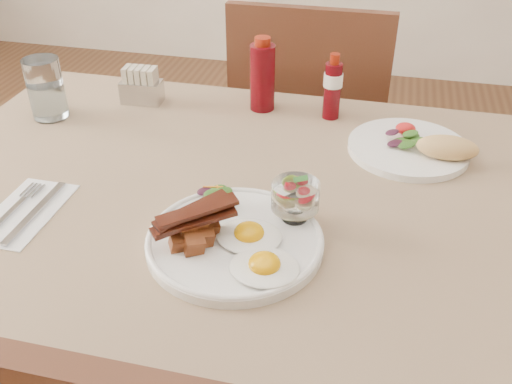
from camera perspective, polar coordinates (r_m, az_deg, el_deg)
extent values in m
cylinder|color=#532D1A|center=(1.72, -16.36, -1.91)|extent=(0.06, 0.06, 0.71)
cube|color=#532D1A|center=(1.04, 0.21, -1.16)|extent=(1.30, 0.85, 0.04)
cube|color=#9F8361|center=(1.02, 0.21, -0.19)|extent=(1.33, 0.88, 0.00)
cylinder|color=#532D1A|center=(1.82, -1.23, -3.38)|extent=(0.04, 0.04, 0.45)
cylinder|color=#532D1A|center=(1.78, 10.13, -4.96)|extent=(0.04, 0.04, 0.45)
cylinder|color=#532D1A|center=(2.10, 1.22, 2.41)|extent=(0.04, 0.04, 0.45)
cylinder|color=#532D1A|center=(2.07, 10.99, 1.16)|extent=(0.04, 0.04, 0.45)
cube|color=#532D1A|center=(1.80, 5.68, 5.29)|extent=(0.42, 0.42, 0.03)
cube|color=#532D1A|center=(1.52, 5.02, 9.56)|extent=(0.42, 0.03, 0.46)
cylinder|color=white|center=(0.90, -2.13, -4.98)|extent=(0.28, 0.28, 0.02)
ellipsoid|color=white|center=(0.83, 0.85, -7.51)|extent=(0.13, 0.12, 0.01)
ellipsoid|color=#FFA805|center=(0.83, 0.85, -7.18)|extent=(0.05, 0.05, 0.03)
ellipsoid|color=white|center=(0.89, -0.70, -4.40)|extent=(0.13, 0.12, 0.01)
ellipsoid|color=#FFA805|center=(0.89, -0.70, -4.07)|extent=(0.05, 0.05, 0.03)
cube|color=maroon|center=(0.89, -6.82, -3.90)|extent=(0.03, 0.03, 0.03)
cube|color=maroon|center=(0.88, -5.32, -4.44)|extent=(0.04, 0.04, 0.03)
cube|color=maroon|center=(0.87, -7.79, -5.03)|extent=(0.03, 0.03, 0.02)
cube|color=maroon|center=(0.90, -4.69, -3.53)|extent=(0.03, 0.03, 0.03)
cube|color=maroon|center=(0.87, -6.24, -5.17)|extent=(0.04, 0.04, 0.03)
cube|color=maroon|center=(0.90, -7.92, -3.80)|extent=(0.03, 0.03, 0.02)
cube|color=maroon|center=(0.88, -5.78, -3.04)|extent=(0.03, 0.03, 0.03)
cube|color=maroon|center=(0.87, -6.81, -3.46)|extent=(0.03, 0.03, 0.02)
cube|color=#4C1C0C|center=(0.87, -6.51, -2.82)|extent=(0.11, 0.10, 0.01)
cube|color=#4C1C0C|center=(0.86, -6.07, -2.81)|extent=(0.12, 0.09, 0.01)
cube|color=#4C1C0C|center=(0.87, -6.40, -1.86)|extent=(0.10, 0.11, 0.01)
cube|color=#4C1C0C|center=(0.86, -5.88, -1.84)|extent=(0.12, 0.10, 0.01)
ellipsoid|color=#285516|center=(0.96, -4.17, -1.26)|extent=(0.04, 0.03, 0.01)
ellipsoid|color=#285516|center=(0.96, -3.06, -1.10)|extent=(0.04, 0.03, 0.01)
ellipsoid|color=#341021|center=(0.97, -4.57, -0.48)|extent=(0.03, 0.03, 0.01)
ellipsoid|color=#285516|center=(0.94, -4.43, -1.50)|extent=(0.04, 0.03, 0.01)
ellipsoid|color=#285516|center=(0.95, -5.00, -0.94)|extent=(0.04, 0.03, 0.01)
ellipsoid|color=#341021|center=(0.94, -3.38, -1.01)|extent=(0.03, 0.03, 0.01)
ellipsoid|color=#285516|center=(0.97, -3.83, 0.20)|extent=(0.04, 0.03, 0.01)
ellipsoid|color=#285516|center=(0.95, -3.21, 0.03)|extent=(0.03, 0.03, 0.01)
ellipsoid|color=#341021|center=(0.96, -5.21, 0.08)|extent=(0.03, 0.02, 0.01)
ellipsoid|color=#285516|center=(0.94, -4.38, -0.19)|extent=(0.04, 0.03, 0.01)
ellipsoid|color=#285516|center=(0.94, -3.47, 0.03)|extent=(0.03, 0.03, 0.01)
cylinder|color=orange|center=(0.95, -3.84, 0.16)|extent=(0.01, 0.03, 0.01)
cylinder|color=orange|center=(0.96, -4.32, 0.52)|extent=(0.03, 0.01, 0.01)
cylinder|color=orange|center=(0.94, -3.85, -0.20)|extent=(0.03, 0.02, 0.01)
cylinder|color=white|center=(0.93, 3.87, -2.36)|extent=(0.04, 0.04, 0.01)
cylinder|color=white|center=(0.93, 3.89, -1.83)|extent=(0.02, 0.02, 0.01)
cylinder|color=white|center=(0.91, 3.96, -0.38)|extent=(0.08, 0.08, 0.04)
cylinder|color=beige|center=(0.92, 3.37, -0.50)|extent=(0.02, 0.02, 0.01)
cylinder|color=beige|center=(0.91, 4.66, -0.94)|extent=(0.02, 0.02, 0.01)
cylinder|color=beige|center=(0.92, 4.23, 0.00)|extent=(0.02, 0.02, 0.01)
cylinder|color=#8EBB39|center=(0.92, 3.57, 0.70)|extent=(0.03, 0.03, 0.01)
cone|color=red|center=(0.89, 4.57, 0.06)|extent=(0.02, 0.02, 0.02)
cone|color=red|center=(0.90, 3.19, 0.63)|extent=(0.02, 0.02, 0.02)
cone|color=red|center=(0.91, 4.38, 1.22)|extent=(0.02, 0.02, 0.02)
ellipsoid|color=#398C32|center=(0.89, 4.26, 1.28)|extent=(0.02, 0.01, 0.00)
ellipsoid|color=#398C32|center=(0.89, 4.74, 1.38)|extent=(0.02, 0.01, 0.00)
cylinder|color=white|center=(1.19, 14.98, 4.26)|extent=(0.24, 0.24, 0.01)
ellipsoid|color=#285516|center=(1.18, 14.17, 4.88)|extent=(0.04, 0.03, 0.01)
ellipsoid|color=#285516|center=(1.20, 15.27, 5.34)|extent=(0.03, 0.02, 0.01)
ellipsoid|color=#341021|center=(1.16, 13.73, 4.76)|extent=(0.03, 0.02, 0.01)
ellipsoid|color=#285516|center=(1.16, 14.85, 4.63)|extent=(0.04, 0.03, 0.01)
ellipsoid|color=#285516|center=(1.17, 15.85, 4.98)|extent=(0.03, 0.02, 0.01)
ellipsoid|color=#341021|center=(1.19, 13.46, 5.82)|extent=(0.03, 0.02, 0.01)
ellipsoid|color=#285516|center=(1.18, 15.18, 5.65)|extent=(0.03, 0.02, 0.01)
ellipsoid|color=red|center=(1.21, 14.70, 5.97)|extent=(0.04, 0.03, 0.02)
ellipsoid|color=#DDAE69|center=(1.15, 18.62, 4.34)|extent=(0.12, 0.06, 0.05)
cylinder|color=#51040B|center=(1.30, 0.64, 11.36)|extent=(0.06, 0.06, 0.15)
cylinder|color=maroon|center=(1.27, 0.67, 14.84)|extent=(0.04, 0.04, 0.02)
cylinder|color=#51040B|center=(1.27, 7.64, 9.97)|extent=(0.04, 0.04, 0.12)
cylinder|color=white|center=(1.26, 7.73, 11.05)|extent=(0.05, 0.05, 0.03)
cylinder|color=maroon|center=(1.25, 7.89, 13.03)|extent=(0.02, 0.02, 0.02)
cube|color=#B6B7BB|center=(1.38, -11.33, 9.80)|extent=(0.10, 0.06, 0.05)
cube|color=#CCB590|center=(1.37, -12.70, 11.03)|extent=(0.01, 0.04, 0.06)
cube|color=#CCB590|center=(1.37, -12.09, 11.01)|extent=(0.01, 0.04, 0.06)
cube|color=#CCB590|center=(1.36, -11.47, 10.99)|extent=(0.01, 0.04, 0.06)
cube|color=#CCB590|center=(1.36, -10.85, 10.97)|extent=(0.01, 0.04, 0.06)
cube|color=#CCB590|center=(1.35, -10.23, 10.94)|extent=(0.01, 0.04, 0.06)
cylinder|color=white|center=(1.34, -20.28, 9.67)|extent=(0.08, 0.08, 0.13)
cylinder|color=silver|center=(1.35, -20.05, 8.60)|extent=(0.07, 0.07, 0.08)
cube|color=white|center=(1.05, -22.16, -1.87)|extent=(0.11, 0.19, 0.00)
cube|color=#B6B7BB|center=(1.04, -21.23, -1.87)|extent=(0.01, 0.18, 0.00)
cube|color=#B6B7BB|center=(1.04, -23.92, -2.44)|extent=(0.01, 0.13, 0.00)
cube|color=#B6B7BB|center=(1.10, -21.96, 0.23)|extent=(0.00, 0.04, 0.00)
cube|color=#B6B7BB|center=(1.10, -21.62, 0.18)|extent=(0.00, 0.04, 0.00)
cube|color=#B6B7BB|center=(1.10, -21.28, 0.13)|extent=(0.00, 0.04, 0.00)
cube|color=#B6B7BB|center=(1.09, -20.94, 0.07)|extent=(0.00, 0.04, 0.00)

